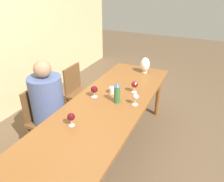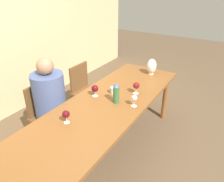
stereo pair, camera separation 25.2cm
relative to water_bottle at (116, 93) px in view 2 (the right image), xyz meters
The scene contains 12 objects.
ground_plane 0.89m from the water_bottle, 138.26° to the left, with size 14.00×14.00×0.00m, color brown.
dining_table 0.23m from the water_bottle, 138.26° to the left, with size 2.62×0.84×0.76m.
water_bottle is the anchor object (origin of this frame).
water_tumbler 0.24m from the water_bottle, 39.20° to the left, with size 0.07×0.07×0.08m.
vase 0.99m from the water_bottle, ahead, with size 0.14×0.14×0.23m.
wine_glass_0 0.21m from the water_bottle, 80.64° to the right, with size 0.07×0.07×0.14m.
wine_glass_1 0.30m from the water_bottle, 89.74° to the left, with size 0.08×0.08×0.14m.
wine_glass_2 0.63m from the water_bottle, 160.36° to the left, with size 0.08×0.08×0.14m.
wine_glass_3 0.33m from the water_bottle, 16.65° to the right, with size 0.08×0.08×0.15m.
chair_near 0.98m from the water_bottle, 107.65° to the left, with size 0.44×0.44×0.86m.
chair_far 1.08m from the water_bottle, 58.10° to the left, with size 0.44×0.44×0.86m.
person_near 0.85m from the water_bottle, 109.37° to the left, with size 0.39×0.39×1.24m.
Camera 2 is at (-1.77, -1.18, 2.02)m, focal length 35.00 mm.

